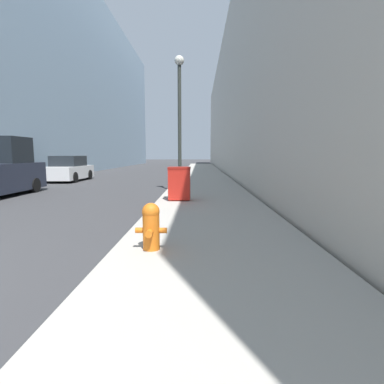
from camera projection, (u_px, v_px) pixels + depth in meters
The scene contains 7 objects.
sidewalk_right at pixel (204, 178), 20.31m from camera, with size 3.45×60.00×0.15m.
building_left_glass at pixel (21, 73), 27.53m from camera, with size 12.00×60.00×18.23m.
building_right_stone at pixel (289, 104), 27.28m from camera, with size 12.00×60.00×12.47m.
fire_hydrant at pixel (151, 225), 4.80m from camera, with size 0.51×0.40×0.76m.
trash_bin at pixel (179, 183), 10.03m from camera, with size 0.74×0.64×1.12m.
lamppost at pixel (180, 113), 12.65m from camera, with size 0.40×0.40×5.60m.
parked_sedan_near at pixel (69, 170), 19.02m from camera, with size 1.89×4.02×1.59m.
Camera 1 is at (5.44, -2.28, 1.68)m, focal length 28.00 mm.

